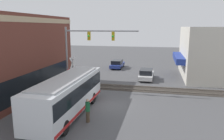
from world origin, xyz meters
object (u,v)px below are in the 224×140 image
(parked_car_blue, at_px, (117,64))
(pedestrian_near_bus, at_px, (88,110))
(parked_car_white, at_px, (146,75))
(pedestrian_at_crossing, at_px, (78,82))
(city_bus, at_px, (68,94))
(crossing_signal, at_px, (73,70))

(parked_car_blue, xyz_separation_m, pedestrian_near_bus, (-21.87, -2.02, 0.27))
(parked_car_white, distance_m, parked_car_blue, 9.08)
(pedestrian_near_bus, bearing_deg, pedestrian_at_crossing, 25.56)
(city_bus, bearing_deg, pedestrian_near_bus, -118.77)
(city_bus, relative_size, parked_car_white, 2.21)
(pedestrian_at_crossing, bearing_deg, pedestrian_near_bus, -154.44)
(crossing_signal, xyz_separation_m, parked_car_blue, (14.28, -2.25, -1.63))
(parked_car_white, xyz_separation_m, pedestrian_near_bus, (-14.58, 3.38, 0.27))
(pedestrian_at_crossing, bearing_deg, crossing_signal, 138.08)
(city_bus, xyz_separation_m, parked_car_blue, (20.77, -0.00, -1.06))
(parked_car_blue, bearing_deg, pedestrian_near_bus, -174.73)
(pedestrian_near_bus, distance_m, pedestrian_at_crossing, 8.93)
(parked_car_white, bearing_deg, city_bus, 158.16)
(crossing_signal, relative_size, pedestrian_near_bus, 2.10)
(pedestrian_near_bus, bearing_deg, parked_car_white, -13.05)
(crossing_signal, xyz_separation_m, pedestrian_at_crossing, (0.46, -0.41, -1.43))
(crossing_signal, distance_m, parked_car_white, 10.49)
(parked_car_blue, relative_size, pedestrian_at_crossing, 2.81)
(crossing_signal, height_order, parked_car_blue, crossing_signal)
(city_bus, height_order, pedestrian_near_bus, city_bus)
(parked_car_white, bearing_deg, crossing_signal, 132.43)
(parked_car_white, height_order, parked_car_blue, parked_car_blue)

